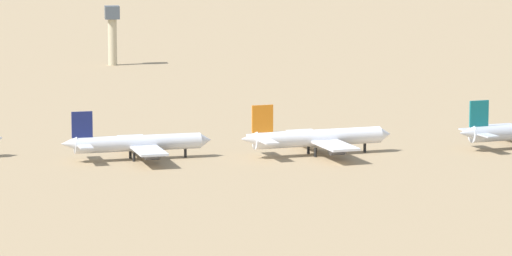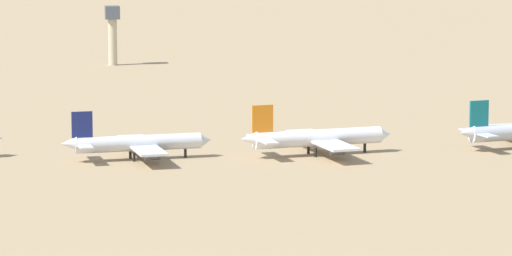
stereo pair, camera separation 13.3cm
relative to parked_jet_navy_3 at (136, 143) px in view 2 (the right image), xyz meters
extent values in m
plane|color=#9E8460|center=(45.32, 8.55, -3.82)|extent=(4000.00, 4000.00, 0.00)
cylinder|color=silver|center=(0.35, 0.04, 0.03)|extent=(29.61, 6.72, 3.67)
cone|color=silver|center=(16.24, 1.70, 0.03)|extent=(3.10, 3.76, 3.49)
cone|color=silver|center=(-15.54, -1.63, 0.59)|extent=(3.98, 3.49, 3.12)
cube|color=navy|center=(-12.43, -1.30, 4.86)|extent=(4.80, 0.95, 5.97)
cube|color=silver|center=(-12.82, 2.35, 0.40)|extent=(3.57, 6.52, 0.33)
cube|color=silver|center=(-12.05, -4.96, 0.40)|extent=(3.57, 6.52, 0.33)
cube|color=silver|center=(1.26, 0.13, -0.52)|extent=(9.27, 29.88, 0.51)
cylinder|color=slate|center=(1.46, 7.08, -1.80)|extent=(3.50, 2.35, 2.02)
cylinder|color=slate|center=(2.90, -6.62, -1.80)|extent=(3.50, 2.35, 2.02)
cylinder|color=black|center=(11.46, 1.20, -2.81)|extent=(0.64, 0.64, 2.02)
cylinder|color=black|center=(-1.25, 2.09, -2.81)|extent=(0.64, 0.64, 2.02)
cylinder|color=black|center=(-0.79, -2.30, -2.81)|extent=(0.64, 0.64, 2.02)
cylinder|color=white|center=(42.41, -0.82, 0.29)|extent=(31.55, 8.80, 3.92)
cone|color=white|center=(59.23, 1.86, 0.29)|extent=(3.49, 4.14, 3.72)
cone|color=white|center=(25.60, -3.50, 0.88)|extent=(4.39, 3.90, 3.33)
cube|color=orange|center=(28.88, -2.98, 5.43)|extent=(5.10, 1.29, 6.36)
cube|color=white|center=(28.27, 0.89, 0.68)|extent=(4.14, 7.07, 0.35)
cube|color=white|center=(29.50, -6.85, 0.68)|extent=(4.14, 7.07, 0.35)
cube|color=white|center=(43.38, -0.67, -0.30)|extent=(11.51, 31.98, 0.55)
cylinder|color=slate|center=(43.19, 6.74, -1.67)|extent=(3.82, 2.68, 2.15)
cylinder|color=slate|center=(45.50, -7.76, -1.67)|extent=(3.82, 2.68, 2.15)
cylinder|color=black|center=(54.17, 1.05, -2.75)|extent=(0.69, 0.69, 2.15)
cylinder|color=black|center=(40.59, 1.27, -2.75)|extent=(0.69, 0.69, 2.15)
cylinder|color=black|center=(41.33, -3.37, -2.75)|extent=(0.69, 0.69, 2.15)
cone|color=silver|center=(78.04, -2.38, 0.77)|extent=(4.41, 3.97, 3.25)
cube|color=#14727A|center=(81.22, -1.71, 5.22)|extent=(4.96, 1.49, 6.22)
cube|color=silver|center=(80.43, 2.04, 0.58)|extent=(4.34, 7.00, 0.34)
cube|color=silver|center=(82.01, -5.45, 0.58)|extent=(4.34, 7.00, 0.34)
cylinder|color=#C6B793|center=(9.89, 200.60, 4.49)|extent=(3.20, 3.20, 16.62)
cube|color=#4C5660|center=(9.89, 200.60, 15.14)|extent=(5.20, 5.20, 4.69)
camera|label=1|loc=(-31.14, -345.58, 55.96)|focal=107.20mm
camera|label=2|loc=(-31.01, -345.60, 55.96)|focal=107.20mm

